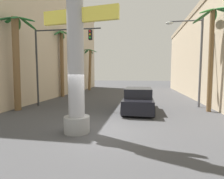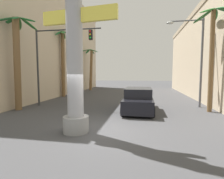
# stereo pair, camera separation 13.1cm
# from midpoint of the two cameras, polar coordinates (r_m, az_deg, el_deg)

# --- Properties ---
(ground_plane) EXTENTS (91.11, 91.11, 0.00)m
(ground_plane) POSITION_cam_midpoint_polar(r_m,az_deg,el_deg) (17.77, 3.27, -2.98)
(ground_plane) COLOR #424244
(building_left) EXTENTS (7.63, 23.57, 12.59)m
(building_left) POSITION_cam_midpoint_polar(r_m,az_deg,el_deg) (24.78, -22.06, 13.60)
(building_left) COLOR #C6B293
(building_left) RESTS_ON ground
(neon_sign_pole) EXTENTS (3.65, 1.10, 10.07)m
(neon_sign_pole) POSITION_cam_midpoint_polar(r_m,az_deg,el_deg) (7.91, -12.49, 23.30)
(neon_sign_pole) COLOR #9E9EA3
(neon_sign_pole) RESTS_ON ground
(street_lamp) EXTENTS (2.66, 0.28, 6.55)m
(street_lamp) POSITION_cam_midpoint_polar(r_m,az_deg,el_deg) (14.55, 25.17, 10.63)
(street_lamp) COLOR #59595E
(street_lamp) RESTS_ON ground
(traffic_light_mast) EXTENTS (5.17, 0.32, 5.88)m
(traffic_light_mast) POSITION_cam_midpoint_polar(r_m,az_deg,el_deg) (14.19, -18.22, 11.54)
(traffic_light_mast) COLOR #333333
(traffic_light_mast) RESTS_ON ground
(car_lead) EXTENTS (2.00, 4.60, 1.56)m
(car_lead) POSITION_cam_midpoint_polar(r_m,az_deg,el_deg) (12.02, 8.26, -3.42)
(car_lead) COLOR black
(car_lead) RESTS_ON ground
(palm_tree_near_right) EXTENTS (2.71, 2.83, 6.67)m
(palm_tree_near_right) POSITION_cam_midpoint_polar(r_m,az_deg,el_deg) (13.21, 29.64, 12.75)
(palm_tree_near_right) COLOR brown
(palm_tree_near_right) RESTS_ON ground
(palm_tree_far_left) EXTENTS (2.61, 2.66, 6.30)m
(palm_tree_far_left) POSITION_cam_midpoint_polar(r_m,az_deg,el_deg) (27.03, -7.48, 7.74)
(palm_tree_far_left) COLOR brown
(palm_tree_far_left) RESTS_ON ground
(palm_tree_mid_left) EXTENTS (2.77, 2.77, 7.15)m
(palm_tree_mid_left) POSITION_cam_midpoint_polar(r_m,az_deg,el_deg) (20.04, -16.25, 10.49)
(palm_tree_mid_left) COLOR brown
(palm_tree_mid_left) RESTS_ON ground
(palm_tree_near_left) EXTENTS (2.63, 2.46, 6.37)m
(palm_tree_near_left) POSITION_cam_midpoint_polar(r_m,az_deg,el_deg) (13.54, -28.96, 9.79)
(palm_tree_near_left) COLOR brown
(palm_tree_near_left) RESTS_ON ground
(pedestrian_far_left) EXTENTS (0.46, 0.46, 1.76)m
(pedestrian_far_left) POSITION_cam_midpoint_polar(r_m,az_deg,el_deg) (22.66, -10.37, 1.32)
(pedestrian_far_left) COLOR #1E233F
(pedestrian_far_left) RESTS_ON ground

